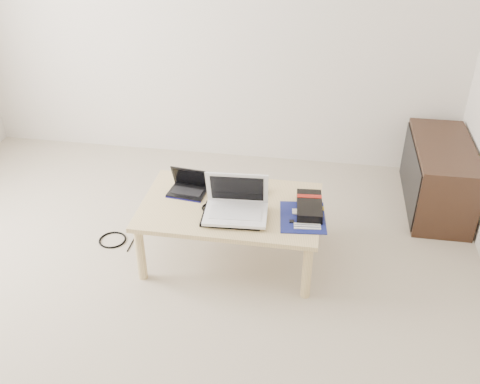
% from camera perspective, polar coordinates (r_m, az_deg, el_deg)
% --- Properties ---
extents(ground, '(4.00, 4.00, 0.00)m').
position_cam_1_polar(ground, '(3.18, -10.12, -12.65)').
color(ground, '#B6A593').
rests_on(ground, ground).
extents(room_shell, '(4.20, 4.20, 2.70)m').
position_cam_1_polar(room_shell, '(2.35, -14.10, 18.02)').
color(room_shell, silver).
rests_on(room_shell, ground).
extents(coffee_table, '(1.10, 0.70, 0.40)m').
position_cam_1_polar(coffee_table, '(3.32, -1.00, -2.05)').
color(coffee_table, '#DEBE85').
rests_on(coffee_table, ground).
extents(media_cabinet, '(0.41, 0.90, 0.50)m').
position_cam_1_polar(media_cabinet, '(4.15, 20.33, 1.62)').
color(media_cabinet, '#3C2618').
rests_on(media_cabinet, ground).
extents(book, '(0.34, 0.31, 0.03)m').
position_cam_1_polar(book, '(3.39, 0.01, 0.02)').
color(book, black).
rests_on(book, coffee_table).
extents(netbook, '(0.25, 0.20, 0.16)m').
position_cam_1_polar(netbook, '(3.41, -5.55, 0.49)').
color(netbook, black).
rests_on(netbook, coffee_table).
extents(tablet, '(0.26, 0.21, 0.01)m').
position_cam_1_polar(tablet, '(3.26, -1.41, -1.60)').
color(tablet, black).
rests_on(tablet, coffee_table).
extents(remote, '(0.10, 0.23, 0.02)m').
position_cam_1_polar(remote, '(3.31, 1.62, -0.96)').
color(remote, silver).
rests_on(remote, coffee_table).
extents(neoprene_sleeve, '(0.36, 0.27, 0.02)m').
position_cam_1_polar(neoprene_sleeve, '(3.18, -0.84, -2.50)').
color(neoprene_sleeve, black).
rests_on(neoprene_sleeve, coffee_table).
extents(white_laptop, '(0.38, 0.28, 0.26)m').
position_cam_1_polar(white_laptop, '(3.15, -0.41, -1.41)').
color(white_laptop, white).
rests_on(white_laptop, neoprene_sleeve).
extents(motherboard, '(0.30, 0.36, 0.02)m').
position_cam_1_polar(motherboard, '(3.19, 6.73, -2.68)').
color(motherboard, '#0C164D').
rests_on(motherboard, coffee_table).
extents(gpu_box, '(0.17, 0.31, 0.07)m').
position_cam_1_polar(gpu_box, '(3.24, 7.40, -1.55)').
color(gpu_box, black).
rests_on(gpu_box, coffee_table).
extents(cable_coil, '(0.13, 0.13, 0.01)m').
position_cam_1_polar(cable_coil, '(3.26, -3.19, -1.68)').
color(cable_coil, black).
rests_on(cable_coil, coffee_table).
extents(floor_cable_coil, '(0.25, 0.25, 0.01)m').
position_cam_1_polar(floor_cable_coil, '(3.75, -13.45, -4.98)').
color(floor_cable_coil, black).
rests_on(floor_cable_coil, ground).
extents(floor_cable_trail, '(0.01, 0.38, 0.01)m').
position_cam_1_polar(floor_cable_trail, '(3.77, -11.00, -4.49)').
color(floor_cable_trail, black).
rests_on(floor_cable_trail, ground).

